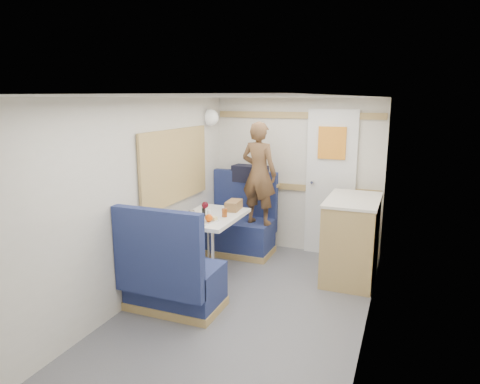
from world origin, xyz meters
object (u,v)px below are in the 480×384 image
at_px(bench_near, 172,281).
at_px(bread_loaf, 234,205).
at_px(pepper_grinder, 204,212).
at_px(tray, 199,222).
at_px(orange_fruit, 209,218).
at_px(tumbler_left, 192,216).
at_px(cheese_block, 212,218).
at_px(duffel_bag, 250,174).
at_px(salt_grinder, 209,214).
at_px(dome_light, 210,117).
at_px(wine_glass, 205,206).
at_px(galley_counter, 351,238).
at_px(bench_far, 239,230).
at_px(person, 259,174).
at_px(beer_glass, 225,213).
at_px(dinette_table, 211,229).

bearing_deg(bench_near, bread_loaf, 82.75).
height_order(bench_near, pepper_grinder, bench_near).
relative_size(tray, orange_fruit, 4.15).
xyz_separation_m(tray, tumbler_left, (-0.12, 0.07, 0.04)).
bearing_deg(cheese_block, duffel_bag, 93.10).
distance_m(tray, salt_grinder, 0.20).
bearing_deg(salt_grinder, duffel_bag, 89.60).
distance_m(dome_light, wine_glass, 1.34).
xyz_separation_m(cheese_block, salt_grinder, (-0.08, 0.09, 0.01)).
bearing_deg(galley_counter, bench_far, 167.90).
height_order(person, bread_loaf, person).
relative_size(bench_near, beer_glass, 11.58).
bearing_deg(person, cheese_block, 89.41).
height_order(dome_light, beer_glass, dome_light).
relative_size(dinette_table, bench_near, 0.88).
xyz_separation_m(beer_glass, salt_grinder, (-0.13, -0.13, 0.00)).
bearing_deg(beer_glass, bench_near, -101.02).
height_order(orange_fruit, salt_grinder, orange_fruit).
xyz_separation_m(dinette_table, pepper_grinder, (-0.05, -0.07, 0.20)).
bearing_deg(dome_light, wine_glass, -68.71).
distance_m(beer_glass, bread_loaf, 0.31).
distance_m(galley_counter, person, 1.34).
distance_m(orange_fruit, wine_glass, 0.27).
bearing_deg(bench_near, cheese_block, 79.56).
distance_m(beer_glass, pepper_grinder, 0.23).
relative_size(dinette_table, wine_glass, 5.48).
bearing_deg(dome_light, pepper_grinder, -69.74).
relative_size(dome_light, wine_glass, 1.19).
distance_m(bench_near, pepper_grinder, 0.92).
relative_size(person, tumbler_left, 12.04).
bearing_deg(tumbler_left, cheese_block, 11.13).
distance_m(duffel_bag, salt_grinder, 1.27).
bearing_deg(beer_glass, person, 80.37).
bearing_deg(duffel_bag, bench_far, -95.64).
bearing_deg(person, orange_fruit, 90.00).
height_order(dinette_table, beer_glass, beer_glass).
distance_m(galley_counter, orange_fruit, 1.62).
distance_m(bench_far, wine_glass, 1.09).
distance_m(dinette_table, bench_near, 0.90).
distance_m(bench_near, galley_counter, 2.04).
bearing_deg(orange_fruit, person, 80.27).
bearing_deg(tray, beer_glass, 65.47).
height_order(bench_far, pepper_grinder, bench_far).
bearing_deg(orange_fruit, wine_glass, 124.88).
distance_m(cheese_block, pepper_grinder, 0.22).
bearing_deg(person, salt_grinder, 83.51).
bearing_deg(dinette_table, dome_light, 114.65).
distance_m(pepper_grinder, salt_grinder, 0.10).
relative_size(dinette_table, tray, 2.80).
distance_m(person, cheese_block, 1.04).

